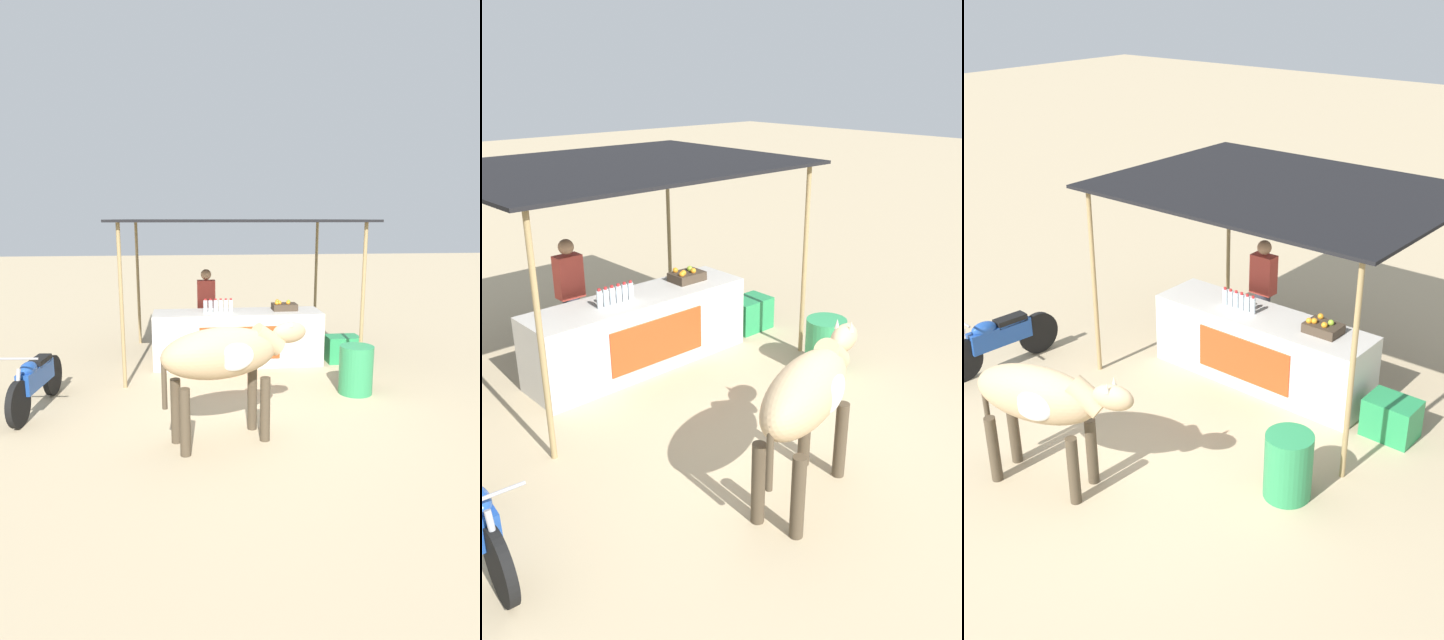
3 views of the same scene
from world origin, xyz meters
TOP-DOWN VIEW (x-y plane):
  - ground_plane at (0.00, 0.00)m, footprint 60.00×60.00m
  - stall_counter at (0.00, 2.20)m, footprint 3.00×0.82m
  - stall_awning at (0.00, 2.50)m, footprint 4.20×3.20m
  - water_bottle_row at (-0.35, 2.15)m, footprint 0.52×0.07m
  - fruit_crate at (0.86, 2.25)m, footprint 0.44×0.32m
  - vendor_behind_counter at (-0.52, 2.95)m, footprint 0.34×0.22m
  - cooler_box at (1.93, 2.10)m, footprint 0.60×0.44m
  - water_barrel at (1.60, 0.42)m, footprint 0.50×0.50m
  - cow at (-0.48, -1.01)m, footprint 1.84×0.90m
  - motorcycle_parked at (-2.99, 0.26)m, footprint 0.55×1.80m

SIDE VIEW (x-z plane):
  - ground_plane at x=0.00m, z-range 0.00..0.00m
  - cooler_box at x=1.93m, z-range 0.00..0.48m
  - water_barrel at x=1.60m, z-range 0.00..0.73m
  - motorcycle_parked at x=-2.99m, z-range -0.02..0.88m
  - stall_counter at x=0.00m, z-range 0.00..0.96m
  - vendor_behind_counter at x=-0.52m, z-range 0.02..1.67m
  - fruit_crate at x=0.86m, z-range 0.94..1.12m
  - cow at x=-0.48m, z-range 0.32..1.75m
  - water_bottle_row at x=-0.35m, z-range 0.95..1.20m
  - stall_awning at x=0.00m, z-range 1.19..3.77m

